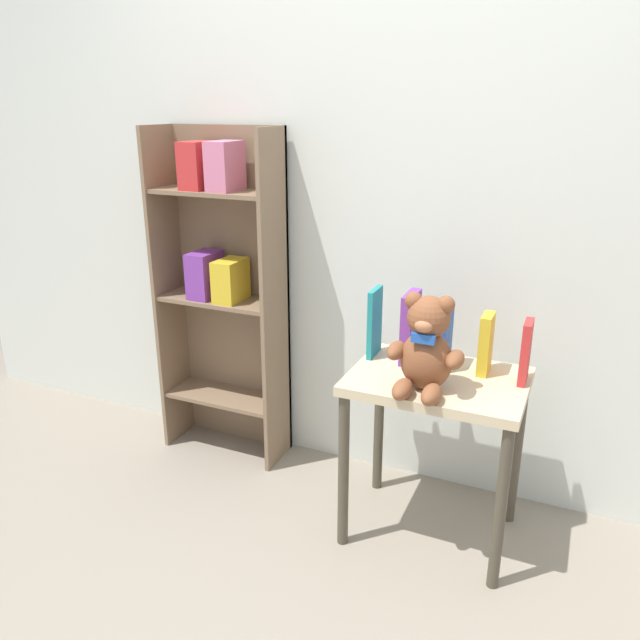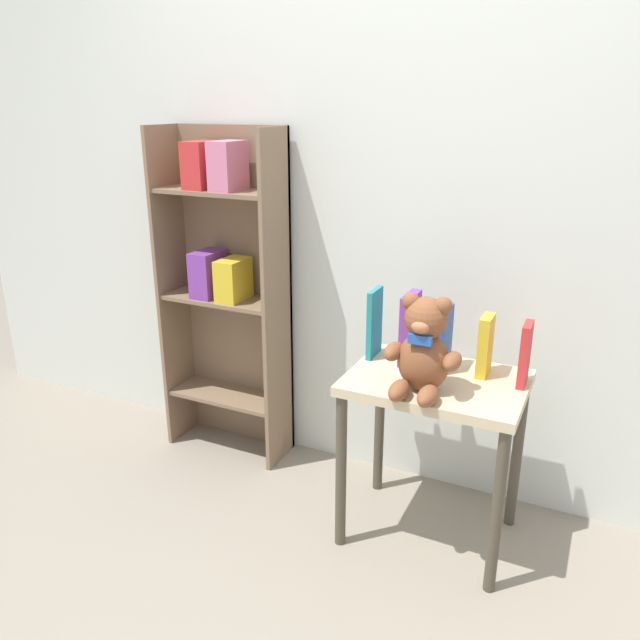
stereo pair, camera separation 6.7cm
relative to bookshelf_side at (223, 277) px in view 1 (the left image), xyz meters
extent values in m
cube|color=silver|center=(0.75, 0.14, 0.41)|extent=(4.80, 0.06, 2.50)
cube|color=#7F664C|center=(-0.28, -0.03, -0.10)|extent=(0.02, 0.24, 1.49)
cube|color=#7F664C|center=(0.28, -0.03, -0.10)|extent=(0.02, 0.24, 1.49)
cube|color=#7F664C|center=(0.00, 0.08, -0.10)|extent=(0.57, 0.02, 1.49)
cube|color=#7F664C|center=(0.00, -0.03, -0.57)|extent=(0.53, 0.22, 0.02)
cube|color=#7F664C|center=(0.00, -0.03, -0.10)|extent=(0.53, 0.22, 0.02)
cube|color=#7F664C|center=(0.00, -0.03, 0.38)|extent=(0.53, 0.22, 0.02)
cube|color=red|center=(-0.07, -0.04, 0.49)|extent=(0.10, 0.17, 0.20)
cube|color=#D17093|center=(0.07, -0.04, 0.49)|extent=(0.10, 0.17, 0.20)
cube|color=purple|center=(-0.07, -0.04, 0.01)|extent=(0.10, 0.17, 0.20)
cube|color=gold|center=(0.07, -0.04, 0.00)|extent=(0.10, 0.17, 0.18)
cube|color=beige|center=(1.05, -0.26, -0.20)|extent=(0.62, 0.46, 0.04)
cylinder|color=#494233|center=(0.77, -0.46, -0.53)|extent=(0.04, 0.04, 0.62)
cylinder|color=#494233|center=(1.33, -0.46, -0.53)|extent=(0.04, 0.04, 0.62)
cylinder|color=#494233|center=(0.77, -0.06, -0.53)|extent=(0.04, 0.04, 0.62)
cylinder|color=#494233|center=(1.33, -0.06, -0.53)|extent=(0.04, 0.04, 0.62)
ellipsoid|color=brown|center=(1.03, -0.37, -0.08)|extent=(0.18, 0.13, 0.21)
sphere|color=brown|center=(1.03, -0.37, 0.07)|extent=(0.14, 0.14, 0.14)
sphere|color=brown|center=(0.97, -0.37, 0.12)|extent=(0.06, 0.06, 0.06)
sphere|color=brown|center=(1.08, -0.37, 0.12)|extent=(0.06, 0.06, 0.06)
ellipsoid|color=#B56E48|center=(1.03, -0.43, 0.06)|extent=(0.06, 0.04, 0.04)
ellipsoid|color=brown|center=(0.93, -0.39, -0.06)|extent=(0.06, 0.11, 0.06)
ellipsoid|color=brown|center=(1.13, -0.39, -0.06)|extent=(0.06, 0.11, 0.06)
ellipsoid|color=brown|center=(0.98, -0.47, -0.16)|extent=(0.06, 0.12, 0.06)
ellipsoid|color=brown|center=(1.08, -0.47, -0.16)|extent=(0.06, 0.12, 0.06)
cube|color=#2356B2|center=(1.03, -0.43, 0.02)|extent=(0.08, 0.02, 0.03)
cube|color=teal|center=(0.77, -0.16, -0.05)|extent=(0.02, 0.12, 0.26)
cube|color=purple|center=(0.91, -0.16, -0.05)|extent=(0.04, 0.15, 0.26)
cube|color=#2D51B7|center=(1.05, -0.17, -0.07)|extent=(0.02, 0.12, 0.24)
cube|color=gold|center=(1.19, -0.15, -0.08)|extent=(0.04, 0.10, 0.22)
cube|color=red|center=(1.33, -0.18, -0.07)|extent=(0.03, 0.11, 0.22)
camera|label=1|loc=(1.49, -2.28, 0.73)|focal=35.00mm
camera|label=2|loc=(1.55, -2.25, 0.73)|focal=35.00mm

